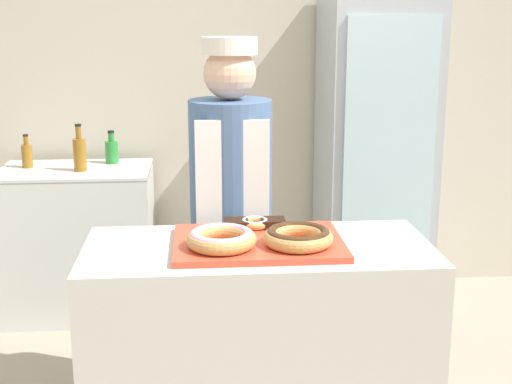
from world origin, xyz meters
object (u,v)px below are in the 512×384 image
Objects in this scene: beverage_fridge at (374,153)px; bottle_amber at (80,153)px; donut_light_glaze at (221,238)px; baker_person at (231,221)px; donut_chocolate_glaze at (298,236)px; bottle_amber_b at (27,155)px; brownie_back_left at (236,224)px; brownie_back_right at (273,223)px; chest_freezer at (79,241)px; serving_tray at (258,243)px; donut_mini_center at (255,223)px; bottle_green at (112,151)px.

beverage_fridge is 7.05× the size of bottle_amber.
donut_light_glaze is 0.63m from baker_person.
bottle_amber_b is (-1.37, 1.87, -0.04)m from donut_chocolate_glaze.
brownie_back_left is 1.00× the size of brownie_back_right.
chest_freezer is (-1.09, 1.81, -0.57)m from donut_chocolate_glaze.
serving_tray is 6.73× the size of brownie_back_right.
serving_tray is 1.93m from beverage_fridge.
bottle_amber_b reaches higher than serving_tray.
baker_person is (-0.15, 0.38, -0.10)m from brownie_back_right.
baker_person is (-0.21, 0.62, -0.12)m from donut_chocolate_glaze.
chest_freezer is at bearing 114.26° from donut_light_glaze.
brownie_back_right is at bearing -51.31° from bottle_amber_b.
donut_chocolate_glaze reaches higher than serving_tray.
donut_mini_center is at bearing -78.99° from baker_person.
baker_person is (0.06, 0.62, -0.12)m from donut_light_glaze.
bottle_amber reaches higher than bottle_green.
bottle_amber reaches higher than donut_light_glaze.
donut_chocolate_glaze reaches higher than brownie_back_right.
donut_light_glaze is at bearing -131.74° from brownie_back_right.
baker_person reaches higher than bottle_amber.
serving_tray is at bearing -65.70° from brownie_back_left.
bottle_green is at bearing 35.81° from chest_freezer.
brownie_back_right is at bearing 0.00° from donut_mini_center.
donut_mini_center is 1.29× the size of brownie_back_right.
bottle_green is (0.21, 0.15, 0.53)m from chest_freezer.
chest_freezer is at bearing 118.81° from serving_tray.
donut_mini_center is at bearing -52.87° from bottle_amber_b.
bottle_amber_b is at bearing 178.23° from beverage_fridge.
baker_person is at bearing -63.41° from bottle_green.
beverage_fridge reaches higher than donut_light_glaze.
baker_person is at bearing -128.22° from beverage_fridge.
baker_person is 1.55m from chest_freezer.
brownie_back_right is (0.21, 0.23, -0.02)m from donut_light_glaze.
donut_light_glaze is 1.24× the size of bottle_amber_b.
donut_chocolate_glaze is at bearing -53.65° from bottle_amber_b.
baker_person reaches higher than donut_light_glaze.
serving_tray is 2.47× the size of donut_light_glaze.
beverage_fridge reaches higher than donut_chocolate_glaze.
serving_tray is 5.23× the size of donut_mini_center.
brownie_back_right is 0.05× the size of beverage_fridge.
donut_chocolate_glaze is 2.32m from bottle_amber_b.
brownie_back_left is 2.01m from bottle_amber_b.
bottle_amber_b reaches higher than donut_light_glaze.
donut_light_glaze is 0.27m from donut_mini_center.
donut_chocolate_glaze is at bearing -111.80° from beverage_fridge.
baker_person is at bearing 101.01° from donut_mini_center.
donut_chocolate_glaze reaches higher than donut_mini_center.
donut_light_glaze is at bearing -95.83° from baker_person.
bottle_amber_b is (-2.10, 0.06, 0.01)m from beverage_fridge.
bottle_amber_b is (-1.10, 1.87, -0.04)m from donut_light_glaze.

